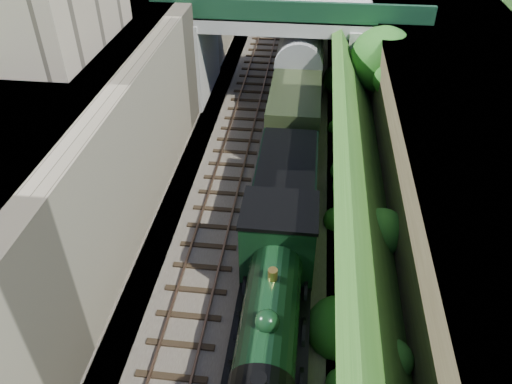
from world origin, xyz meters
TOP-DOWN VIEW (x-y plane):
  - trackbed at (0.00, 20.00)m, footprint 10.00×90.00m
  - retaining_wall at (-5.50, 20.00)m, footprint 1.00×90.00m
  - street_plateau_left at (-9.00, 20.00)m, footprint 6.00×90.00m
  - street_plateau_right at (9.50, 20.00)m, footprint 8.00×90.00m
  - embankment_slope at (4.96, 17.69)m, footprint 4.77×90.00m
  - track_left at (-2.00, 20.00)m, footprint 2.50×90.00m
  - track_right at (1.20, 20.00)m, footprint 2.50×90.00m
  - road_bridge at (0.94, 24.00)m, footprint 16.00×6.40m
  - building_near at (-9.50, 14.00)m, footprint 4.00×8.00m
  - tree at (5.91, 19.63)m, footprint 3.60×3.80m
  - locomotive at (1.20, 3.85)m, footprint 3.10×10.22m
  - tender at (1.20, 11.21)m, footprint 2.70×6.00m
  - coach_front at (1.20, 23.81)m, footprint 2.90×18.00m

SIDE VIEW (x-z plane):
  - trackbed at x=0.00m, z-range 0.00..0.20m
  - track_left at x=-2.00m, z-range 0.15..0.35m
  - track_right at x=1.20m, z-range 0.15..0.35m
  - tender at x=1.20m, z-range 0.09..3.14m
  - locomotive at x=1.20m, z-range -0.02..3.81m
  - coach_front at x=1.20m, z-range 0.20..3.90m
  - embankment_slope at x=4.96m, z-range -0.53..5.92m
  - street_plateau_right at x=9.50m, z-range 0.00..6.25m
  - retaining_wall at x=-5.50m, z-range 0.00..7.00m
  - street_plateau_left at x=-9.00m, z-range 0.00..7.00m
  - road_bridge at x=0.94m, z-range 0.45..7.70m
  - tree at x=5.91m, z-range 1.35..7.95m
  - building_near at x=-9.50m, z-range 7.00..11.00m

